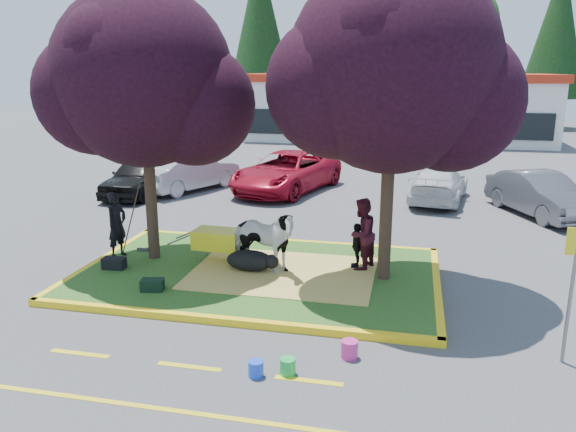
% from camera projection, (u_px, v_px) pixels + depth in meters
% --- Properties ---
extents(ground, '(90.00, 90.00, 0.00)m').
position_uv_depth(ground, '(258.00, 277.00, 13.18)').
color(ground, '#424244').
rests_on(ground, ground).
extents(median_island, '(8.00, 5.00, 0.15)m').
position_uv_depth(median_island, '(258.00, 274.00, 13.16)').
color(median_island, '#225219').
rests_on(median_island, ground).
extents(curb_near, '(8.30, 0.16, 0.15)m').
position_uv_depth(curb_near, '(222.00, 321.00, 10.72)').
color(curb_near, yellow).
rests_on(curb_near, ground).
extents(curb_far, '(8.30, 0.16, 0.15)m').
position_uv_depth(curb_far, '(283.00, 242.00, 15.59)').
color(curb_far, yellow).
rests_on(curb_far, ground).
extents(curb_left, '(0.16, 5.30, 0.15)m').
position_uv_depth(curb_left, '(100.00, 261.00, 14.02)').
color(curb_left, yellow).
rests_on(curb_left, ground).
extents(curb_right, '(0.16, 5.30, 0.15)m').
position_uv_depth(curb_right, '(437.00, 288.00, 12.30)').
color(curb_right, yellow).
rests_on(curb_right, ground).
extents(straw_bedding, '(4.20, 3.00, 0.01)m').
position_uv_depth(straw_bedding, '(283.00, 273.00, 13.01)').
color(straw_bedding, '#E3CD5D').
rests_on(straw_bedding, median_island).
extents(tree_purple_left, '(5.06, 4.20, 6.51)m').
position_uv_depth(tree_purple_left, '(144.00, 86.00, 13.01)').
color(tree_purple_left, black).
rests_on(tree_purple_left, median_island).
extents(tree_purple_right, '(5.30, 4.40, 6.82)m').
position_uv_depth(tree_purple_right, '(393.00, 78.00, 11.57)').
color(tree_purple_right, black).
rests_on(tree_purple_right, median_island).
extents(fire_lane_stripe_a, '(1.10, 0.12, 0.01)m').
position_uv_depth(fire_lane_stripe_a, '(80.00, 353.00, 9.63)').
color(fire_lane_stripe_a, yellow).
rests_on(fire_lane_stripe_a, ground).
extents(fire_lane_stripe_b, '(1.10, 0.12, 0.01)m').
position_uv_depth(fire_lane_stripe_b, '(189.00, 366.00, 9.21)').
color(fire_lane_stripe_b, yellow).
rests_on(fire_lane_stripe_b, ground).
extents(fire_lane_stripe_c, '(1.10, 0.12, 0.01)m').
position_uv_depth(fire_lane_stripe_c, '(309.00, 381.00, 8.79)').
color(fire_lane_stripe_c, yellow).
rests_on(fire_lane_stripe_c, ground).
extents(fire_lane_long, '(6.00, 0.10, 0.01)m').
position_uv_depth(fire_lane_long, '(157.00, 408.00, 8.08)').
color(fire_lane_long, yellow).
rests_on(fire_lane_long, ground).
extents(retail_building, '(20.40, 8.40, 4.40)m').
position_uv_depth(retail_building, '(394.00, 106.00, 38.60)').
color(retail_building, silver).
rests_on(retail_building, ground).
extents(treeline, '(46.58, 7.80, 14.63)m').
position_uv_depth(treeline, '(393.00, 31.00, 46.45)').
color(treeline, black).
rests_on(treeline, ground).
extents(cow, '(1.90, 1.12, 1.51)m').
position_uv_depth(cow, '(261.00, 241.00, 12.93)').
color(cow, white).
rests_on(cow, median_island).
extents(calf, '(1.28, 1.03, 0.49)m').
position_uv_depth(calf, '(250.00, 260.00, 13.13)').
color(calf, black).
rests_on(calf, median_island).
extents(handler, '(0.51, 0.67, 1.66)m').
position_uv_depth(handler, '(117.00, 225.00, 13.96)').
color(handler, black).
rests_on(handler, median_island).
extents(visitor_a, '(0.91, 1.01, 1.70)m').
position_uv_depth(visitor_a, '(361.00, 234.00, 13.10)').
color(visitor_a, '#42131F').
rests_on(visitor_a, median_island).
extents(visitor_b, '(0.32, 0.66, 1.09)m').
position_uv_depth(visitor_b, '(357.00, 245.00, 13.27)').
color(visitor_b, black).
rests_on(visitor_b, median_island).
extents(wheelbarrow, '(2.08, 0.75, 0.78)m').
position_uv_depth(wheelbarrow, '(219.00, 240.00, 13.73)').
color(wheelbarrow, black).
rests_on(wheelbarrow, median_island).
extents(gear_bag_dark, '(0.54, 0.31, 0.27)m').
position_uv_depth(gear_bag_dark, '(114.00, 263.00, 13.26)').
color(gear_bag_dark, black).
rests_on(gear_bag_dark, median_island).
extents(gear_bag_green, '(0.52, 0.38, 0.25)m').
position_uv_depth(gear_bag_green, '(152.00, 285.00, 11.96)').
color(gear_bag_green, black).
rests_on(gear_bag_green, median_island).
extents(sign_post, '(0.35, 0.06, 2.50)m').
position_uv_depth(sign_post, '(574.00, 275.00, 8.97)').
color(sign_post, slate).
rests_on(sign_post, ground).
extents(bucket_green, '(0.26, 0.26, 0.27)m').
position_uv_depth(bucket_green, '(288.00, 366.00, 8.96)').
color(bucket_green, green).
rests_on(bucket_green, ground).
extents(bucket_pink, '(0.35, 0.35, 0.31)m').
position_uv_depth(bucket_pink, '(349.00, 349.00, 9.47)').
color(bucket_pink, '#CD2D84').
rests_on(bucket_pink, ground).
extents(bucket_blue, '(0.25, 0.25, 0.26)m').
position_uv_depth(bucket_blue, '(256.00, 369.00, 8.90)').
color(bucket_blue, blue).
rests_on(bucket_blue, ground).
extents(car_black, '(1.74, 4.23, 1.44)m').
position_uv_depth(car_black, '(139.00, 177.00, 21.57)').
color(car_black, black).
rests_on(car_black, ground).
extents(car_silver, '(3.27, 4.70, 1.47)m').
position_uv_depth(car_silver, '(190.00, 172.00, 22.45)').
color(car_silver, '#ACAFB4').
rests_on(car_silver, ground).
extents(car_red, '(4.07, 6.13, 1.57)m').
position_uv_depth(car_red, '(287.00, 172.00, 22.22)').
color(car_red, '#A50D23').
rests_on(car_red, ground).
extents(car_white, '(2.48, 4.61, 1.27)m').
position_uv_depth(car_white, '(439.00, 184.00, 20.55)').
color(car_white, silver).
rests_on(car_white, ground).
extents(car_grey, '(3.15, 4.61, 1.44)m').
position_uv_depth(car_grey, '(540.00, 194.00, 18.53)').
color(car_grey, '#4E5055').
rests_on(car_grey, ground).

